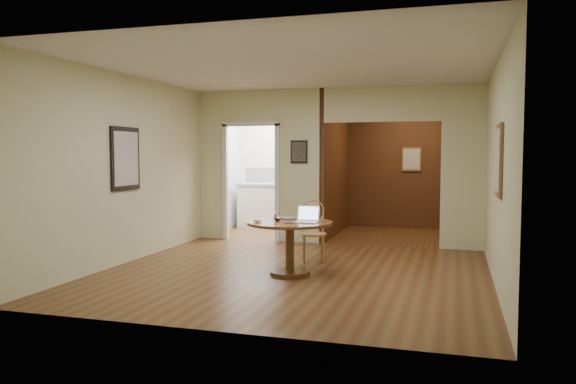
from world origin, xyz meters
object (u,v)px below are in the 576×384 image
(chair, at_px, (313,227))
(open_laptop, at_px, (307,217))
(closed_laptop, at_px, (290,218))
(dining_table, at_px, (290,235))

(chair, xyz_separation_m, open_laptop, (0.16, -0.94, 0.25))
(closed_laptop, bearing_deg, chair, 75.38)
(chair, bearing_deg, open_laptop, -98.22)
(open_laptop, height_order, closed_laptop, open_laptop)
(chair, height_order, closed_laptop, chair)
(dining_table, height_order, open_laptop, open_laptop)
(open_laptop, xyz_separation_m, closed_laptop, (-0.29, 0.21, -0.05))
(dining_table, relative_size, closed_laptop, 3.35)
(chair, distance_m, closed_laptop, 0.77)
(dining_table, distance_m, chair, 0.95)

